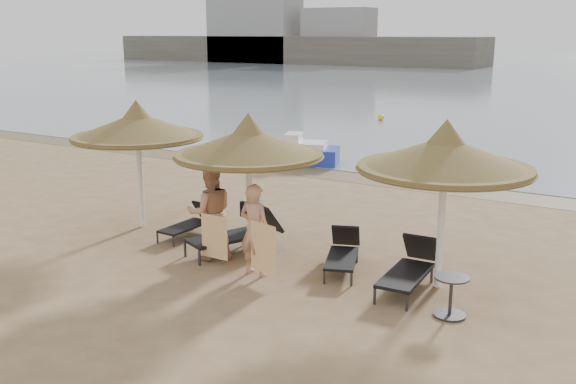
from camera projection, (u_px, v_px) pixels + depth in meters
name	position (u px, v px, depth m)	size (l,w,h in m)	color
ground	(245.00, 283.00, 12.18)	(160.00, 160.00, 0.00)	#987957
wet_sand_strip	(415.00, 184.00, 20.03)	(200.00, 1.60, 0.01)	brown
far_shore	(412.00, 45.00, 88.85)	(150.00, 54.80, 12.00)	#655F50
palapa_left	(137.00, 126.00, 15.10)	(3.12, 3.12, 3.10)	white
palapa_center	(249.00, 143.00, 13.00)	(3.08, 3.08, 3.05)	white
palapa_right	(445.00, 155.00, 11.40)	(3.17, 3.17, 3.15)	white
lounger_far_left	(191.00, 222.00, 14.96)	(0.58, 1.62, 0.71)	#313032
lounger_near_left	(239.00, 232.00, 13.88)	(1.50, 2.23, 0.95)	#313032
lounger_near_right	(343.00, 252.00, 12.87)	(1.11, 1.80, 0.76)	#313032
lounger_far_right	(410.00, 267.00, 11.89)	(0.72, 1.98, 0.88)	#313032
side_table	(451.00, 298.00, 10.68)	(0.58, 0.58, 0.70)	#313032
person_left	(210.00, 205.00, 13.22)	(1.07, 0.70, 2.33)	tan
person_right	(255.00, 223.00, 12.33)	(0.98, 0.64, 2.13)	tan
towel_left	(214.00, 237.00, 12.88)	(0.65, 0.03, 0.91)	orange
towel_right	(263.00, 248.00, 12.05)	(0.68, 0.20, 0.98)	orange
bag_patterned	(254.00, 206.00, 13.48)	(0.27, 0.13, 0.32)	white
bag_dark	(245.00, 209.00, 13.19)	(0.23, 0.08, 0.32)	black
pedal_boat	(304.00, 153.00, 23.09)	(2.68, 2.09, 1.10)	#2135AB
buoy_left	(381.00, 117.00, 34.37)	(0.35, 0.35, 0.35)	yellow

